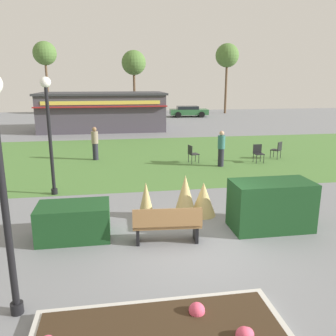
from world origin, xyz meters
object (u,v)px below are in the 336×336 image
object	(u,v)px
food_kiosk	(103,111)
tree_right_bg	(45,54)
person_standing	(221,148)
tree_left_bg	(134,63)
cafe_chair_east	(278,149)
parked_car_west_slot	(87,112)
tree_center_bg	(227,56)
park_bench	(167,225)
person_strolling	(95,143)
lamppost_mid	(49,122)
trash_bin	(306,214)
cafe_chair_west	(258,152)
parked_car_center_slot	(137,112)
parked_car_east_slot	(189,111)
cafe_chair_center	(192,153)
lamppost_near	(0,171)

from	to	relation	value
food_kiosk	tree_right_bg	size ratio (longest dim) A/B	1.18
person_standing	tree_left_bg	size ratio (longest dim) A/B	0.23
cafe_chair_east	tree_left_bg	distance (m)	26.63
parked_car_west_slot	tree_center_bg	bearing A→B (deg)	12.37
park_bench	person_strolling	xyz separation A→B (m)	(-2.13, 9.89, 0.38)
tree_right_bg	person_strolling	bearing A→B (deg)	-76.43
lamppost_mid	parked_car_west_slot	size ratio (longest dim) A/B	0.95
trash_bin	tree_left_bg	bearing A→B (deg)	93.81
food_kiosk	cafe_chair_west	size ratio (longest dim) A/B	11.34
cafe_chair_west	parked_car_center_slot	size ratio (longest dim) A/B	0.21
lamppost_mid	person_strolling	size ratio (longest dim) A/B	2.41
parked_car_east_slot	trash_bin	bearing A→B (deg)	-96.56
park_bench	tree_right_bg	world-z (taller)	tree_right_bg
cafe_chair_east	tree_center_bg	size ratio (longest dim) A/B	0.11
person_standing	parked_car_east_slot	xyz separation A→B (m)	(3.52, 22.95, -0.22)
trash_bin	parked_car_center_slot	xyz separation A→B (m)	(-2.27, 30.33, 0.17)
lamppost_mid	parked_car_west_slot	distance (m)	26.11
food_kiosk	parked_car_west_slot	world-z (taller)	food_kiosk
park_bench	tree_center_bg	world-z (taller)	tree_center_bg
parked_car_west_slot	tree_right_bg	size ratio (longest dim) A/B	0.50
lamppost_mid	parked_car_center_slot	world-z (taller)	lamppost_mid
cafe_chair_west	tree_right_bg	distance (m)	33.84
tree_center_bg	cafe_chair_east	bearing A→B (deg)	-102.36
food_kiosk	cafe_chair_east	distance (m)	15.73
lamppost_mid	cafe_chair_east	bearing A→B (deg)	21.70
trash_bin	cafe_chair_center	distance (m)	8.32
person_standing	parked_car_east_slot	size ratio (longest dim) A/B	0.39
park_bench	parked_car_center_slot	size ratio (longest dim) A/B	0.41
parked_car_east_slot	tree_left_bg	world-z (taller)	tree_left_bg
food_kiosk	cafe_chair_west	distance (m)	15.53
parked_car_east_slot	tree_left_bg	bearing A→B (deg)	147.74
parked_car_west_slot	lamppost_near	bearing A→B (deg)	-88.63
person_strolling	parked_car_east_slot	size ratio (longest dim) A/B	0.39
tree_right_bg	park_bench	bearing A→B (deg)	-76.80
cafe_chair_east	cafe_chair_west	bearing A→B (deg)	-154.73
park_bench	person_standing	size ratio (longest dim) A/B	1.03
tree_right_bg	lamppost_mid	bearing A→B (deg)	-80.65
parked_car_west_slot	tree_right_bg	world-z (taller)	tree_right_bg
person_strolling	parked_car_west_slot	xyz separation A→B (m)	(-1.67, 20.58, -0.22)
person_standing	tree_left_bg	world-z (taller)	tree_left_bg
trash_bin	cafe_chair_west	xyz separation A→B (m)	(2.03, 7.86, 0.05)
tree_left_bg	tree_right_bg	xyz separation A→B (m)	(-10.41, 3.67, 1.15)
parked_car_east_slot	tree_center_bg	bearing A→B (deg)	33.63
cafe_chair_west	parked_car_west_slot	distance (m)	24.45
park_bench	food_kiosk	size ratio (longest dim) A/B	0.17
person_standing	parked_car_west_slot	world-z (taller)	person_standing
lamppost_mid	tree_center_bg	size ratio (longest dim) A/B	0.49
parked_car_west_slot	tree_left_bg	size ratio (longest dim) A/B	0.58
person_standing	tree_right_bg	world-z (taller)	tree_right_bg
park_bench	parked_car_west_slot	distance (m)	30.71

